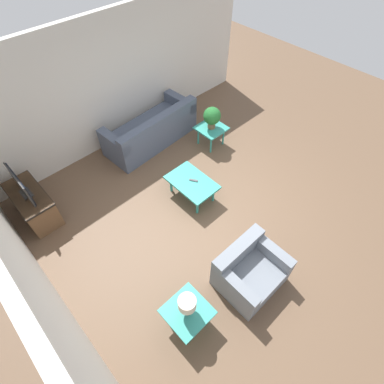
{
  "coord_description": "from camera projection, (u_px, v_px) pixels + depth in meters",
  "views": [
    {
      "loc": [
        -2.21,
        2.69,
        4.65
      ],
      "look_at": [
        0.27,
        0.35,
        0.55
      ],
      "focal_mm": 28.0,
      "sensor_mm": 36.0,
      "label": 1
    }
  ],
  "objects": [
    {
      "name": "armchair",
      "position": [
        249.0,
        271.0,
        4.64
      ],
      "size": [
        0.83,
        0.99,
        0.74
      ],
      "rotation": [
        0.0,
        0.0,
        -1.58
      ],
      "color": "slate",
      "rests_on": "ground_plane"
    },
    {
      "name": "ground_plane",
      "position": [
        215.0,
        208.0,
        5.79
      ],
      "size": [
        14.0,
        14.0,
        0.0
      ],
      "primitive_type": "plane",
      "color": "brown"
    },
    {
      "name": "tv_stand_chest",
      "position": [
        33.0,
        204.0,
        5.45
      ],
      "size": [
        1.1,
        0.52,
        0.61
      ],
      "color": "brown",
      "rests_on": "ground_plane"
    },
    {
      "name": "remote_control",
      "position": [
        194.0,
        180.0,
        5.68
      ],
      "size": [
        0.16,
        0.12,
        0.02
      ],
      "color": "#4C4C51",
      "rests_on": "coffee_table"
    },
    {
      "name": "side_table_lamp",
      "position": [
        187.0,
        313.0,
        4.13
      ],
      "size": [
        0.59,
        0.59,
        0.47
      ],
      "color": "teal",
      "rests_on": "ground_plane"
    },
    {
      "name": "wall_back",
      "position": [
        35.0,
        286.0,
        3.4
      ],
      "size": [
        7.2,
        0.12,
        2.7
      ],
      "color": "silver",
      "rests_on": "ground_plane"
    },
    {
      "name": "coffee_table",
      "position": [
        192.0,
        183.0,
        5.71
      ],
      "size": [
        0.96,
        0.64,
        0.41
      ],
      "color": "teal",
      "rests_on": "ground_plane"
    },
    {
      "name": "television",
      "position": [
        20.0,
        185.0,
        5.05
      ],
      "size": [
        0.81,
        0.16,
        0.49
      ],
      "color": "#2D2D2D",
      "rests_on": "tv_stand_chest"
    },
    {
      "name": "sofa",
      "position": [
        152.0,
        131.0,
        6.79
      ],
      "size": [
        1.02,
        2.21,
        0.83
      ],
      "rotation": [
        0.0,
        0.0,
        1.64
      ],
      "color": "#4C566B",
      "rests_on": "ground_plane"
    },
    {
      "name": "wall_right",
      "position": [
        111.0,
        83.0,
        6.17
      ],
      "size": [
        0.12,
        7.2,
        2.7
      ],
      "color": "silver",
      "rests_on": "ground_plane"
    },
    {
      "name": "side_table_plant",
      "position": [
        211.0,
        130.0,
        6.68
      ],
      "size": [
        0.59,
        0.59,
        0.47
      ],
      "color": "teal",
      "rests_on": "ground_plane"
    },
    {
      "name": "potted_plant",
      "position": [
        212.0,
        117.0,
        6.41
      ],
      "size": [
        0.38,
        0.38,
        0.5
      ],
      "color": "brown",
      "rests_on": "side_table_plant"
    },
    {
      "name": "table_lamp",
      "position": [
        187.0,
        304.0,
        3.88
      ],
      "size": [
        0.24,
        0.24,
        0.4
      ],
      "color": "#333333",
      "rests_on": "side_table_lamp"
    }
  ]
}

